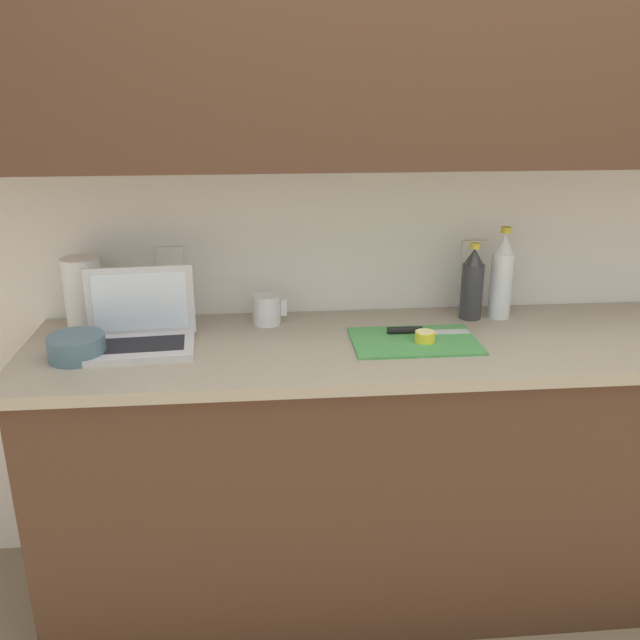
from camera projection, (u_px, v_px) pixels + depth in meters
name	position (u px, v px, depth m)	size (l,w,h in m)	color
ground_plane	(425.00, 579.00, 2.39)	(12.00, 12.00, 0.00)	#847056
wall_back	(434.00, 116.00, 2.09)	(5.20, 0.38, 2.60)	white
counter_unit	(439.00, 464.00, 2.24)	(2.54, 0.61, 0.91)	#472D1E
laptop	(141.00, 329.00, 2.02)	(0.33, 0.24, 0.23)	silver
cutting_board	(414.00, 341.00, 2.06)	(0.38, 0.25, 0.01)	#4C9E51
knife	(414.00, 330.00, 2.12)	(0.26, 0.04, 0.02)	silver
lemon_half_cut	(425.00, 336.00, 2.05)	(0.06, 0.06, 0.03)	yellow
bottle_green_soda	(502.00, 277.00, 2.24)	(0.07, 0.07, 0.31)	silver
bottle_oil_tall	(472.00, 284.00, 2.24)	(0.07, 0.07, 0.26)	#333338
measuring_cup	(267.00, 309.00, 2.21)	(0.11, 0.09, 0.10)	silver
bowl_white	(77.00, 347.00, 1.93)	(0.16, 0.16, 0.07)	slate
paper_towel_roll	(84.00, 293.00, 2.16)	(0.12, 0.12, 0.23)	white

